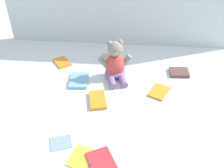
{
  "coord_description": "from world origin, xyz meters",
  "views": [
    {
      "loc": [
        0.08,
        -1.12,
        0.9
      ],
      "look_at": [
        -0.0,
        -0.1,
        0.1
      ],
      "focal_mm": 42.69,
      "sensor_mm": 36.0,
      "label": 1
    }
  ],
  "objects": [
    {
      "name": "book_case_8",
      "position": [
        -0.05,
        0.29,
        0.01
      ],
      "size": [
        0.1,
        0.08,
        0.02
      ],
      "primitive_type": "cube",
      "rotation": [
        0.0,
        0.0,
        1.78
      ],
      "color": "#99A498",
      "rests_on": "ground_plane"
    },
    {
      "name": "ground_plane",
      "position": [
        0.0,
        0.0,
        0.0
      ],
      "size": [
        3.2,
        3.2,
        0.0
      ],
      "primitive_type": "plane",
      "color": "silver"
    },
    {
      "name": "book_case_2",
      "position": [
        0.37,
        0.16,
        0.01
      ],
      "size": [
        0.11,
        0.09,
        0.02
      ],
      "primitive_type": "cube",
      "rotation": [
        0.0,
        0.0,
        4.75
      ],
      "color": "brown",
      "rests_on": "ground_plane"
    },
    {
      "name": "book_case_1",
      "position": [
        -0.19,
        0.03,
        0.01
      ],
      "size": [
        0.11,
        0.14,
        0.02
      ],
      "primitive_type": "cube",
      "rotation": [
        0.0,
        0.0,
        0.06
      ],
      "color": "#74B5DD",
      "rests_on": "ground_plane"
    },
    {
      "name": "book_case_3",
      "position": [
        -0.09,
        -0.47,
        0.0
      ],
      "size": [
        0.11,
        0.13,
        0.01
      ],
      "primitive_type": "cube",
      "rotation": [
        0.0,
        0.0,
        6.0
      ],
      "color": "yellow",
      "rests_on": "ground_plane"
    },
    {
      "name": "teddy_bear",
      "position": [
        0.0,
        0.1,
        0.08
      ],
      "size": [
        0.19,
        0.19,
        0.23
      ],
      "rotation": [
        0.0,
        0.0,
        0.27
      ],
      "color": "#D84C47",
      "rests_on": "ground_plane"
    },
    {
      "name": "book_case_4",
      "position": [
        -0.01,
        -0.48,
        0.01
      ],
      "size": [
        0.14,
        0.15,
        0.01
      ],
      "primitive_type": "cube",
      "rotation": [
        0.0,
        0.0,
        3.62
      ],
      "color": "#CD303C",
      "rests_on": "ground_plane"
    },
    {
      "name": "book_case_7",
      "position": [
        0.24,
        -0.02,
        0.01
      ],
      "size": [
        0.13,
        0.14,
        0.01
      ],
      "primitive_type": "cube",
      "rotation": [
        0.0,
        0.0,
        5.83
      ],
      "color": "gold",
      "rests_on": "ground_plane"
    },
    {
      "name": "book_case_5",
      "position": [
        -0.33,
        0.21,
        0.01
      ],
      "size": [
        0.13,
        0.14,
        0.01
      ],
      "primitive_type": "cube",
      "rotation": [
        0.0,
        0.0,
        0.65
      ],
      "color": "orange",
      "rests_on": "ground_plane"
    },
    {
      "name": "book_case_0",
      "position": [
        -0.07,
        -0.12,
        0.01
      ],
      "size": [
        0.11,
        0.15,
        0.02
      ],
      "primitive_type": "cube",
      "rotation": [
        0.0,
        0.0,
        0.22
      ],
      "color": "gold",
      "rests_on": "ground_plane"
    },
    {
      "name": "book_case_6",
      "position": [
        -0.19,
        -0.4,
        0.0
      ],
      "size": [
        0.11,
        0.1,
        0.01
      ],
      "primitive_type": "cube",
      "rotation": [
        0.0,
        0.0,
        5.04
      ],
      "color": "#86A4E0",
      "rests_on": "ground_plane"
    }
  ]
}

